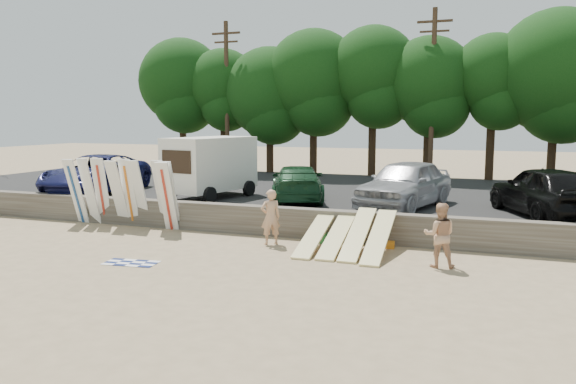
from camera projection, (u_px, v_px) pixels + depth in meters
name	position (u px, v px, depth m)	size (l,w,h in m)	color
ground	(297.00, 260.00, 15.96)	(120.00, 120.00, 0.00)	tan
seawall	(326.00, 225.00, 18.69)	(44.00, 0.50, 1.00)	#6B6356
parking_lot	(372.00, 199.00, 25.69)	(44.00, 14.50, 0.70)	#282828
treeline	(411.00, 77.00, 31.27)	(33.43, 6.39, 9.22)	#382616
utility_poles	(433.00, 91.00, 29.48)	(25.80, 0.26, 9.00)	#473321
box_trailer	(210.00, 164.00, 23.45)	(2.94, 4.31, 2.53)	white
car_0	(96.00, 174.00, 25.21)	(2.80, 6.07, 1.69)	#15184A
car_1	(297.00, 183.00, 22.64)	(2.01, 4.93, 1.43)	#163D21
car_2	(405.00, 184.00, 20.88)	(2.12, 5.28, 1.80)	#A0A1A5
car_3	(545.00, 191.00, 18.99)	(2.08, 5.16, 1.76)	black
surfboard_upright_0	(76.00, 191.00, 21.34)	(0.50, 0.06, 2.60)	white
surfboard_upright_1	(89.00, 191.00, 21.26)	(0.50, 0.06, 2.60)	white
surfboard_upright_2	(101.00, 191.00, 21.19)	(0.50, 0.06, 2.60)	white
surfboard_upright_3	(118.00, 193.00, 20.79)	(0.50, 0.06, 2.60)	white
surfboard_upright_4	(129.00, 193.00, 20.73)	(0.50, 0.06, 2.60)	white
surfboard_upright_5	(139.00, 194.00, 20.63)	(0.50, 0.06, 2.60)	white
surfboard_upright_6	(163.00, 195.00, 20.25)	(0.50, 0.06, 2.60)	white
surfboard_upright_7	(167.00, 197.00, 19.93)	(0.50, 0.06, 2.60)	white
surfboard_upright_8	(170.00, 196.00, 20.07)	(0.50, 0.06, 2.60)	white
surfboard_low_0	(315.00, 234.00, 17.26)	(0.56, 3.00, 0.07)	#FFEEA0
surfboard_low_1	(337.00, 235.00, 17.09)	(0.56, 3.00, 0.07)	#FFEEA0
surfboard_low_2	(358.00, 234.00, 16.83)	(0.56, 3.00, 0.07)	#FFEEA0
surfboard_low_3	(379.00, 236.00, 16.45)	(0.56, 3.00, 0.07)	#FFEEA0
beachgoer_a	(271.00, 217.00, 17.87)	(0.65, 0.43, 1.78)	tan
beachgoer_b	(440.00, 235.00, 15.14)	(0.86, 0.67, 1.76)	tan
cooler	(324.00, 238.00, 18.14)	(0.38, 0.30, 0.32)	#248438
gear_bag	(389.00, 245.00, 17.43)	(0.30, 0.25, 0.22)	orange
beach_towel	(131.00, 263.00, 15.66)	(1.50, 1.50, 0.00)	white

